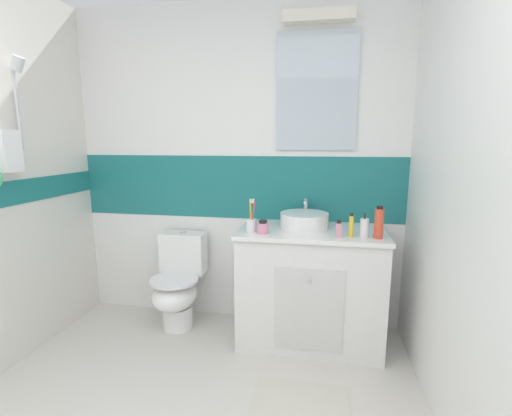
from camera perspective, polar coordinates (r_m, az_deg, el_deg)
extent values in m
cube|color=white|center=(3.11, -2.78, -9.07)|extent=(3.20, 0.10, 0.85)
cube|color=#1E7272|center=(2.95, -2.91, 3.37)|extent=(3.20, 0.10, 0.50)
cube|color=white|center=(2.96, -3.05, 19.41)|extent=(3.20, 0.10, 1.15)
cube|color=silver|center=(2.81, 9.53, 17.65)|extent=(0.59, 0.02, 0.84)
cube|color=white|center=(2.88, 9.86, 27.69)|extent=(0.50, 0.10, 0.08)
cube|color=white|center=(2.73, -34.63, 7.41)|extent=(0.10, 0.14, 0.26)
cylinder|color=silver|center=(2.85, -33.49, 13.00)|extent=(0.02, 0.02, 0.54)
cylinder|color=silver|center=(2.86, -33.45, 18.45)|extent=(0.10, 0.07, 0.11)
cube|color=white|center=(1.75, 33.09, 1.72)|extent=(0.10, 3.48, 2.50)
cube|color=silver|center=(2.74, 8.53, -12.30)|extent=(1.01, 0.55, 0.82)
cube|color=white|center=(2.59, 8.78, -3.70)|extent=(1.03, 0.57, 0.03)
cube|color=silver|center=(2.50, 8.28, -15.64)|extent=(0.45, 0.01, 0.57)
cylinder|color=silver|center=(2.40, 8.40, -11.41)|extent=(0.02, 0.02, 0.03)
cylinder|color=white|center=(2.62, 7.60, -1.95)|extent=(0.34, 0.34, 0.11)
cylinder|color=#B3B3B8|center=(2.61, 7.63, -0.89)|extent=(0.28, 0.28, 0.01)
cylinder|color=silver|center=(2.81, 7.82, -0.40)|extent=(0.03, 0.03, 0.18)
cylinder|color=silver|center=(2.70, 7.78, 1.08)|extent=(0.02, 0.16, 0.02)
cylinder|color=white|center=(3.07, -12.23, -16.35)|extent=(0.24, 0.24, 0.18)
ellipsoid|color=white|center=(2.95, -12.69, -13.22)|extent=(0.34, 0.42, 0.22)
cylinder|color=white|center=(2.91, -12.79, -11.01)|extent=(0.37, 0.37, 0.02)
cube|color=white|center=(3.04, -11.36, -6.90)|extent=(0.36, 0.17, 0.33)
cylinder|color=silver|center=(2.99, -11.48, -3.71)|extent=(0.04, 0.04, 0.02)
cylinder|color=white|center=(2.48, -0.73, -2.77)|extent=(0.07, 0.07, 0.09)
cylinder|color=gold|center=(2.45, -0.84, -1.10)|extent=(0.02, 0.03, 0.19)
cube|color=white|center=(2.44, -0.85, 1.09)|extent=(0.01, 0.02, 0.03)
cylinder|color=#D83F4C|center=(2.46, -0.46, -1.07)|extent=(0.04, 0.03, 0.19)
cube|color=white|center=(2.44, -0.46, 1.12)|extent=(0.02, 0.02, 0.03)
cylinder|color=white|center=(2.45, 16.70, -3.02)|extent=(0.05, 0.05, 0.12)
cylinder|color=#262626|center=(2.43, 16.79, -1.20)|extent=(0.01, 0.01, 0.04)
cylinder|color=#262626|center=(2.42, 16.85, -0.84)|extent=(0.01, 0.02, 0.01)
cylinder|color=#D84C33|center=(2.44, 18.80, -2.35)|extent=(0.06, 0.06, 0.19)
cylinder|color=black|center=(2.42, 18.94, 0.10)|extent=(0.04, 0.04, 0.02)
cylinder|color=pink|center=(2.45, 1.10, -3.19)|extent=(0.08, 0.08, 0.07)
cylinder|color=black|center=(2.44, 1.10, -2.14)|extent=(0.05, 0.05, 0.02)
cylinder|color=yellow|center=(2.44, 14.76, -2.81)|extent=(0.03, 0.03, 0.14)
cylinder|color=black|center=(2.42, 14.85, -0.99)|extent=(0.02, 0.02, 0.02)
cube|color=pink|center=(2.42, 12.89, -3.39)|extent=(0.04, 0.03, 0.09)
cylinder|color=black|center=(2.41, 12.94, -2.10)|extent=(0.03, 0.03, 0.02)
cube|color=beige|center=(2.32, 6.97, -28.52)|extent=(0.56, 0.42, 0.01)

